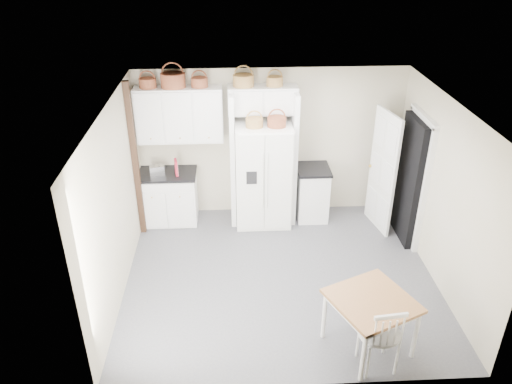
{
  "coord_description": "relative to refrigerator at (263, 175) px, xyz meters",
  "views": [
    {
      "loc": [
        -0.67,
        -5.91,
        4.62
      ],
      "look_at": [
        -0.34,
        0.4,
        1.21
      ],
      "focal_mm": 35.0,
      "sensor_mm": 36.0,
      "label": 1
    }
  ],
  "objects": [
    {
      "name": "wall_left",
      "position": [
        -2.1,
        -1.61,
        0.41
      ],
      "size": [
        0.0,
        4.0,
        4.0
      ],
      "primitive_type": "plane",
      "rotation": [
        1.57,
        0.0,
        1.57
      ],
      "color": "#BDB693",
      "rests_on": "floor"
    },
    {
      "name": "basket_upper_a",
      "position": [
        -1.81,
        0.22,
        1.53
      ],
      "size": [
        0.27,
        0.27,
        0.15
      ],
      "primitive_type": "cylinder",
      "color": "brown",
      "rests_on": "upper_cabinet"
    },
    {
      "name": "upper_cabinet",
      "position": [
        -1.35,
        0.22,
        1.01
      ],
      "size": [
        1.4,
        0.34,
        0.9
      ],
      "primitive_type": "cube",
      "color": "white",
      "rests_on": "wall_back"
    },
    {
      "name": "refrigerator",
      "position": [
        0.0,
        0.0,
        0.0
      ],
      "size": [
        0.92,
        0.74,
        1.79
      ],
      "primitive_type": "cube",
      "color": "white",
      "rests_on": "floor"
    },
    {
      "name": "door_slab",
      "position": [
        1.95,
        -0.27,
        0.13
      ],
      "size": [
        0.21,
        0.79,
        2.05
      ],
      "primitive_type": "cube",
      "rotation": [
        0.0,
        0.0,
        -1.36
      ],
      "color": "white",
      "rests_on": "floor"
    },
    {
      "name": "basket_upper_c",
      "position": [
        -1.0,
        0.22,
        1.53
      ],
      "size": [
        0.26,
        0.26,
        0.15
      ],
      "primitive_type": "cylinder",
      "color": "brown",
      "rests_on": "upper_cabinet"
    },
    {
      "name": "fridge_panel_right",
      "position": [
        0.51,
        0.09,
        0.26
      ],
      "size": [
        0.08,
        0.6,
        2.3
      ],
      "primitive_type": "cube",
      "color": "white",
      "rests_on": "floor"
    },
    {
      "name": "base_cab_right",
      "position": [
        0.87,
        0.09,
        -0.44
      ],
      "size": [
        0.52,
        0.62,
        0.91
      ],
      "primitive_type": "cube",
      "color": "white",
      "rests_on": "floor"
    },
    {
      "name": "fridge_panel_left",
      "position": [
        -0.51,
        0.09,
        0.26
      ],
      "size": [
        0.08,
        0.6,
        2.3
      ],
      "primitive_type": "cube",
      "color": "white",
      "rests_on": "floor"
    },
    {
      "name": "wall_right",
      "position": [
        2.4,
        -1.61,
        0.41
      ],
      "size": [
        0.0,
        4.0,
        4.0
      ],
      "primitive_type": "plane",
      "rotation": [
        1.57,
        0.0,
        -1.57
      ],
      "color": "#BDB693",
      "rests_on": "floor"
    },
    {
      "name": "trim_post",
      "position": [
        -2.05,
        -0.26,
        0.41
      ],
      "size": [
        0.09,
        0.09,
        2.6
      ],
      "primitive_type": "cube",
      "color": "#301F10",
      "rests_on": "floor"
    },
    {
      "name": "wall_back",
      "position": [
        0.15,
        0.39,
        0.41
      ],
      "size": [
        4.5,
        0.0,
        4.5
      ],
      "primitive_type": "plane",
      "rotation": [
        1.57,
        0.0,
        0.0
      ],
      "color": "#BDB693",
      "rests_on": "floor"
    },
    {
      "name": "ceiling",
      "position": [
        0.15,
        -1.61,
        1.71
      ],
      "size": [
        4.5,
        4.5,
        0.0
      ],
      "primitive_type": "plane",
      "color": "white",
      "rests_on": "wall_back"
    },
    {
      "name": "basket_bridge_b",
      "position": [
        0.19,
        0.22,
        1.53
      ],
      "size": [
        0.26,
        0.26,
        0.15
      ],
      "primitive_type": "cylinder",
      "color": "#945927",
      "rests_on": "bridge_cabinet"
    },
    {
      "name": "dining_table",
      "position": [
        1.08,
        -3.06,
        -0.52
      ],
      "size": [
        1.17,
        1.17,
        0.74
      ],
      "primitive_type": "cube",
      "rotation": [
        0.0,
        0.0,
        0.42
      ],
      "color": "brown",
      "rests_on": "floor"
    },
    {
      "name": "counter_left",
      "position": [
        -1.63,
        0.09,
        0.01
      ],
      "size": [
        1.0,
        0.64,
        0.04
      ],
      "primitive_type": "cube",
      "color": "black",
      "rests_on": "base_cab_left"
    },
    {
      "name": "basket_upper_b",
      "position": [
        -1.41,
        0.22,
        1.57
      ],
      "size": [
        0.38,
        0.38,
        0.23
      ],
      "primitive_type": "cylinder",
      "color": "brown",
      "rests_on": "upper_cabinet"
    },
    {
      "name": "floor",
      "position": [
        0.15,
        -1.61,
        -0.89
      ],
      "size": [
        4.5,
        4.5,
        0.0
      ],
      "primitive_type": "plane",
      "color": "#484952",
      "rests_on": "ground"
    },
    {
      "name": "doorway_void",
      "position": [
        2.31,
        -0.61,
        0.13
      ],
      "size": [
        0.18,
        0.85,
        2.05
      ],
      "primitive_type": "cube",
      "color": "black",
      "rests_on": "floor"
    },
    {
      "name": "basket_bridge_a",
      "position": [
        -0.31,
        0.22,
        1.55
      ],
      "size": [
        0.33,
        0.33,
        0.19
      ],
      "primitive_type": "cylinder",
      "color": "#945927",
      "rests_on": "bridge_cabinet"
    },
    {
      "name": "basket_fridge_b",
      "position": [
        0.2,
        -0.1,
        0.97
      ],
      "size": [
        0.3,
        0.3,
        0.16
      ],
      "primitive_type": "cylinder",
      "color": "brown",
      "rests_on": "refrigerator"
    },
    {
      "name": "basket_fridge_a",
      "position": [
        -0.15,
        -0.1,
        0.97
      ],
      "size": [
        0.27,
        0.27,
        0.15
      ],
      "primitive_type": "cylinder",
      "color": "#945927",
      "rests_on": "refrigerator"
    },
    {
      "name": "cookbook_red",
      "position": [
        -1.45,
        0.01,
        0.17
      ],
      "size": [
        0.07,
        0.18,
        0.27
      ],
      "primitive_type": "cube",
      "rotation": [
        0.0,
        0.0,
        0.18
      ],
      "color": "#B21D32",
      "rests_on": "counter_left"
    },
    {
      "name": "bridge_cabinet",
      "position": [
        -0.0,
        0.22,
        1.23
      ],
      "size": [
        1.12,
        0.34,
        0.45
      ],
      "primitive_type": "cube",
      "color": "white",
      "rests_on": "wall_back"
    },
    {
      "name": "windsor_chair",
      "position": [
        1.11,
        -3.36,
        -0.39
      ],
      "size": [
        0.54,
        0.5,
        1.0
      ],
      "primitive_type": "cube",
      "rotation": [
        0.0,
        0.0,
        0.11
      ],
      "color": "white",
      "rests_on": "floor"
    },
    {
      "name": "counter_right",
      "position": [
        0.87,
        0.09,
        0.04
      ],
      "size": [
        0.56,
        0.66,
        0.04
      ],
      "primitive_type": "cube",
      "color": "black",
      "rests_on": "base_cab_right"
    },
    {
      "name": "cookbook_cream",
      "position": [
        -1.44,
        0.01,
        0.14
      ],
      "size": [
        0.05,
        0.14,
        0.21
      ],
      "primitive_type": "cube",
      "rotation": [
        0.0,
        0.0,
        0.15
      ],
      "color": "white",
      "rests_on": "counter_left"
    },
    {
      "name": "base_cab_left",
      "position": [
        -1.63,
        0.09,
        -0.45
      ],
      "size": [
        0.96,
        0.6,
        0.89
      ],
      "primitive_type": "cube",
      "color": "white",
      "rests_on": "floor"
    },
    {
      "name": "toaster",
      "position": [
        -1.77,
        0.02,
        0.12
      ],
      "size": [
        0.26,
        0.18,
        0.16
      ],
      "primitive_type": "cube",
      "rotation": [
        0.0,
        0.0,
        0.19
      ],
      "color": "silver",
      "rests_on": "counter_left"
    }
  ]
}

